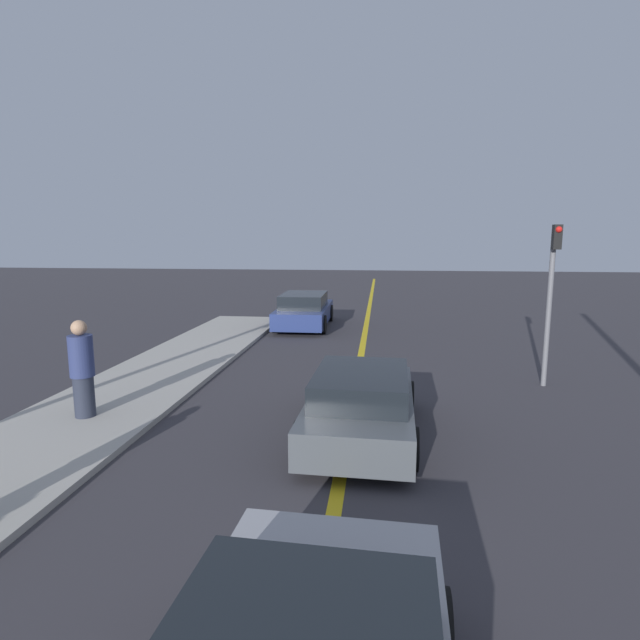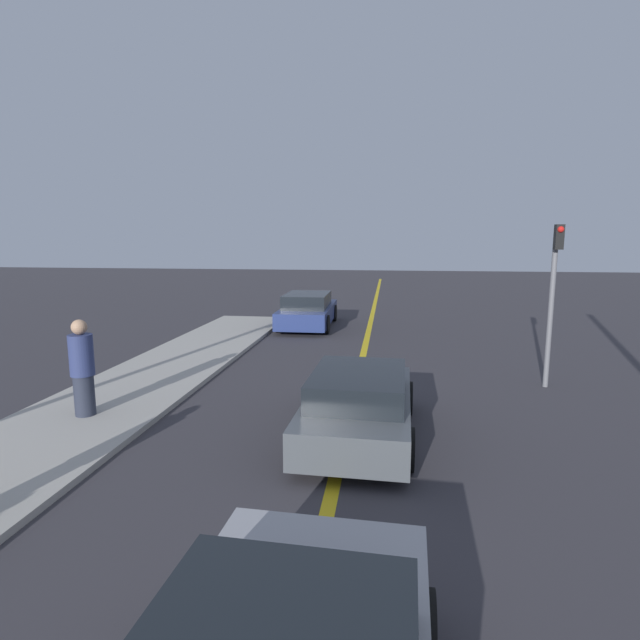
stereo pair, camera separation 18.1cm
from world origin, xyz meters
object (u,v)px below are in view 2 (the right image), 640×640
(car_parked_left_lot, at_px, (308,310))
(traffic_light, at_px, (553,289))
(pedestrian_by_sign, at_px, (82,368))
(car_far_distant, at_px, (359,404))

(car_parked_left_lot, height_order, traffic_light, traffic_light)
(pedestrian_by_sign, height_order, traffic_light, traffic_light)
(pedestrian_by_sign, distance_m, traffic_light, 10.12)
(traffic_light, bearing_deg, car_parked_left_lot, 133.15)
(pedestrian_by_sign, bearing_deg, car_parked_left_lot, 76.62)
(car_parked_left_lot, bearing_deg, traffic_light, -47.54)
(car_far_distant, relative_size, pedestrian_by_sign, 2.18)
(car_far_distant, relative_size, car_parked_left_lot, 0.87)
(car_far_distant, height_order, car_parked_left_lot, car_parked_left_lot)
(pedestrian_by_sign, bearing_deg, traffic_light, 20.26)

